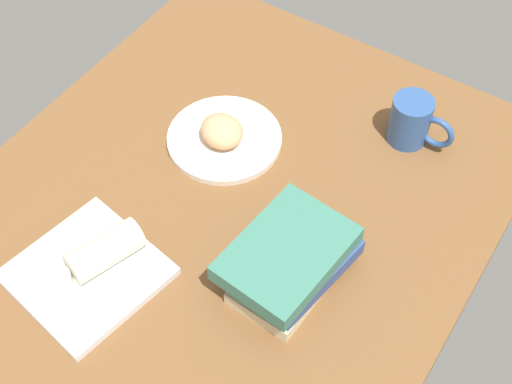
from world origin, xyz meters
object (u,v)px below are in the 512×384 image
object	(u,v)px
round_plate	(224,139)
coffee_mug	(412,121)
breakfast_wrap	(105,251)
book_stack	(290,260)
scone_pastry	(222,131)
sauce_cup	(57,281)
square_plate	(87,274)

from	to	relation	value
round_plate	coffee_mug	distance (cm)	36.46
breakfast_wrap	book_stack	bearing A→B (deg)	-132.49
breakfast_wrap	coffee_mug	size ratio (longest dim) A/B	0.98
scone_pastry	coffee_mug	xyz separation A→B (cm)	(21.32, -29.75, 1.17)
scone_pastry	book_stack	bearing A→B (deg)	-124.66
sauce_cup	breakfast_wrap	distance (cm)	9.17
breakfast_wrap	coffee_mug	world-z (taller)	coffee_mug
round_plate	coffee_mug	xyz separation A→B (cm)	(20.38, -29.91, 4.38)
square_plate	sauce_cup	world-z (taller)	sauce_cup
scone_pastry	square_plate	xyz separation A→B (cm)	(-37.10, 2.16, -3.11)
scone_pastry	coffee_mug	size ratio (longest dim) A/B	0.68
book_stack	sauce_cup	bearing A→B (deg)	127.44
square_plate	breakfast_wrap	xyz separation A→B (cm)	(3.71, -1.57, 3.64)
round_plate	scone_pastry	distance (cm)	3.35
square_plate	sauce_cup	xyz separation A→B (cm)	(-4.64, 1.97, 2.29)
book_stack	breakfast_wrap	bearing A→B (deg)	119.13
breakfast_wrap	sauce_cup	bearing A→B (deg)	85.40
sauce_cup	breakfast_wrap	bearing A→B (deg)	-22.98
breakfast_wrap	book_stack	size ratio (longest dim) A/B	0.54
round_plate	book_stack	xyz separation A→B (cm)	(-19.24, -26.64, 4.24)
scone_pastry	sauce_cup	world-z (taller)	scone_pastry
scone_pastry	breakfast_wrap	xyz separation A→B (cm)	(-33.38, 0.58, 0.53)
sauce_cup	coffee_mug	world-z (taller)	coffee_mug
breakfast_wrap	scone_pastry	bearing A→B (deg)	-72.62
scone_pastry	breakfast_wrap	distance (cm)	33.39
scone_pastry	breakfast_wrap	world-z (taller)	breakfast_wrap
square_plate	book_stack	distance (cm)	34.50
round_plate	book_stack	size ratio (longest dim) A/B	0.94
scone_pastry	coffee_mug	world-z (taller)	coffee_mug
round_plate	square_plate	xyz separation A→B (cm)	(-38.03, 1.99, 0.10)
sauce_cup	book_stack	distance (cm)	38.59
round_plate	breakfast_wrap	size ratio (longest dim) A/B	1.75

